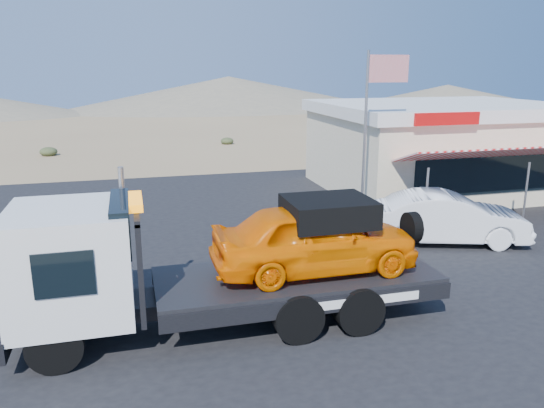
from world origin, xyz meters
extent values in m
plane|color=#8B714F|center=(0.00, 0.00, 0.00)|extent=(120.00, 120.00, 0.00)
cube|color=black|center=(2.00, 3.00, 0.01)|extent=(32.00, 24.00, 0.02)
cylinder|color=black|center=(-4.63, -2.65, 0.54)|extent=(1.03, 0.31, 1.03)
cylinder|color=black|center=(-4.63, -0.58, 0.54)|extent=(1.03, 0.31, 1.03)
cylinder|color=black|center=(0.02, -2.65, 0.54)|extent=(1.03, 0.57, 1.03)
cylinder|color=black|center=(0.02, -0.58, 0.54)|extent=(1.03, 0.57, 1.03)
cylinder|color=black|center=(1.36, -2.65, 0.54)|extent=(1.03, 0.57, 1.03)
cylinder|color=black|center=(1.36, -0.58, 0.54)|extent=(1.03, 0.57, 1.03)
cube|color=black|center=(-0.81, -1.62, 0.69)|extent=(8.48, 1.03, 0.31)
cube|color=white|center=(-4.32, -1.62, 1.78)|extent=(2.27, 2.43, 2.17)
cube|color=black|center=(-3.34, -1.62, 2.50)|extent=(0.36, 2.07, 0.93)
cube|color=black|center=(-3.03, -1.62, 1.73)|extent=(0.10, 2.27, 2.07)
cube|color=orange|center=(-3.03, -1.62, 2.91)|extent=(0.26, 1.24, 0.16)
cube|color=black|center=(0.33, -1.62, 0.98)|extent=(6.20, 2.38, 0.16)
imported|color=#FF6E00|center=(0.74, -1.62, 1.83)|extent=(4.55, 1.83, 1.55)
cube|color=black|center=(1.05, -1.62, 2.42)|extent=(1.86, 1.55, 0.57)
imported|color=white|center=(6.52, 2.06, 0.83)|extent=(5.21, 3.16, 1.62)
cube|color=beige|center=(10.50, 9.00, 1.72)|extent=(10.00, 8.00, 3.40)
cube|color=white|center=(10.50, 9.00, 3.67)|extent=(10.40, 8.40, 0.50)
cube|color=red|center=(8.00, 4.74, 3.67)|extent=(2.60, 0.12, 0.45)
cube|color=black|center=(10.50, 4.98, 1.52)|extent=(7.00, 0.06, 1.60)
cube|color=red|center=(10.50, 4.10, 2.47)|extent=(9.00, 1.73, 0.61)
cylinder|color=#99999E|center=(6.50, 3.30, 1.12)|extent=(0.08, 0.08, 2.20)
cylinder|color=#99999E|center=(10.50, 3.30, 1.12)|extent=(0.08, 0.08, 2.20)
cylinder|color=#99999E|center=(4.70, 4.50, 3.02)|extent=(0.10, 0.10, 6.00)
cube|color=#B20C14|center=(5.45, 4.50, 5.42)|extent=(1.50, 0.02, 0.90)
ellipsoid|color=#303D20|center=(-8.07, 23.72, 0.29)|extent=(1.07, 1.07, 0.58)
ellipsoid|color=#303D20|center=(3.79, 25.83, 0.25)|extent=(0.94, 0.94, 0.51)
cone|color=#726B59|center=(10.00, 58.00, 2.10)|extent=(44.00, 44.00, 4.20)
cone|color=#726B59|center=(40.00, 54.00, 1.50)|extent=(32.00, 32.00, 3.00)
camera|label=1|loc=(-3.07, -12.11, 5.50)|focal=35.00mm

